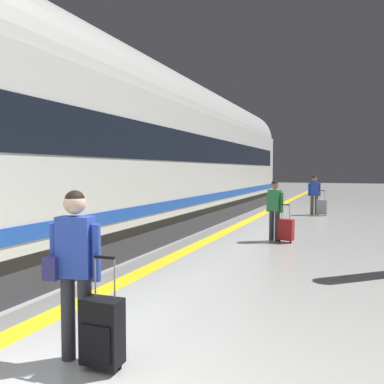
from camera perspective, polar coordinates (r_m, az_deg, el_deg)
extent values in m
cube|color=yellow|center=(12.74, 4.72, -5.40)|extent=(0.36, 80.00, 0.01)
cube|color=slate|center=(12.83, 3.41, -5.34)|extent=(0.57, 80.00, 0.01)
cube|color=#38383D|center=(11.14, -9.44, -4.86)|extent=(2.67, 26.47, 0.70)
cube|color=silver|center=(11.04, -9.52, 4.44)|extent=(2.90, 27.57, 2.90)
cylinder|color=silver|center=(11.16, -9.59, 11.65)|extent=(2.84, 27.02, 2.84)
cube|color=black|center=(11.05, -9.54, 6.25)|extent=(2.93, 25.92, 0.80)
cube|color=#1E4CB2|center=(11.07, -9.47, -1.52)|extent=(2.94, 27.02, 0.24)
cube|color=gray|center=(15.36, -6.30, 3.13)|extent=(0.02, 0.90, 2.00)
cylinder|color=#383842|center=(4.37, -14.53, -16.58)|extent=(0.14, 0.14, 0.83)
cylinder|color=#383842|center=(4.44, -16.70, -16.27)|extent=(0.14, 0.14, 0.83)
cube|color=blue|center=(4.22, -15.76, -7.26)|extent=(0.37, 0.26, 0.59)
cylinder|color=blue|center=(4.13, -13.08, -8.15)|extent=(0.09, 0.09, 0.55)
cylinder|color=blue|center=(4.32, -18.43, -7.73)|extent=(0.09, 0.09, 0.55)
sphere|color=beige|center=(4.17, -15.85, -1.49)|extent=(0.22, 0.22, 0.22)
sphere|color=black|center=(4.17, -15.85, -1.15)|extent=(0.20, 0.20, 0.20)
cube|color=navy|center=(4.33, -18.29, -9.73)|extent=(0.19, 0.30, 0.22)
cube|color=black|center=(4.17, -12.26, -18.24)|extent=(0.39, 0.23, 0.62)
cube|color=black|center=(4.11, -13.18, -19.75)|extent=(0.31, 0.02, 0.34)
cylinder|color=black|center=(4.29, -9.95, -22.51)|extent=(0.02, 0.06, 0.06)
cylinder|color=black|center=(4.42, -13.40, -21.71)|extent=(0.02, 0.06, 0.06)
cylinder|color=gray|center=(4.01, -10.63, -11.61)|extent=(0.02, 0.02, 0.38)
cylinder|color=gray|center=(4.12, -13.18, -11.25)|extent=(0.02, 0.02, 0.38)
cube|color=black|center=(4.02, -11.95, -8.81)|extent=(0.22, 0.03, 0.02)
cylinder|color=brown|center=(18.05, 16.20, -1.73)|extent=(0.13, 0.13, 0.81)
cylinder|color=brown|center=(18.07, 16.75, -1.74)|extent=(0.13, 0.13, 0.81)
cube|color=blue|center=(18.02, 16.51, 0.46)|extent=(0.36, 0.25, 0.58)
cylinder|color=blue|center=(18.01, 15.83, 0.32)|extent=(0.09, 0.09, 0.54)
cylinder|color=blue|center=(18.06, 17.17, 0.30)|extent=(0.09, 0.09, 0.54)
sphere|color=#A37556|center=(18.01, 16.53, 1.78)|extent=(0.21, 0.21, 0.21)
sphere|color=black|center=(18.01, 16.53, 1.86)|extent=(0.19, 0.19, 0.19)
cube|color=#9E9EA3|center=(17.77, 17.43, -1.99)|extent=(0.41, 0.28, 0.59)
cube|color=#9E9EA3|center=(17.89, 17.38, -2.19)|extent=(0.31, 0.07, 0.32)
cylinder|color=black|center=(17.72, 16.98, -3.05)|extent=(0.03, 0.06, 0.06)
cylinder|color=black|center=(17.75, 17.89, -3.05)|extent=(0.03, 0.06, 0.06)
cylinder|color=gray|center=(17.67, 17.14, -0.43)|extent=(0.02, 0.02, 0.38)
cylinder|color=gray|center=(17.69, 17.81, -0.44)|extent=(0.02, 0.02, 0.38)
cube|color=black|center=(17.67, 17.48, 0.18)|extent=(0.22, 0.06, 0.02)
cylinder|color=#383842|center=(11.21, 10.92, -4.58)|extent=(0.13, 0.13, 0.79)
cylinder|color=#383842|center=(11.13, 11.66, -4.65)|extent=(0.13, 0.13, 0.79)
cube|color=#338C4C|center=(11.10, 11.33, -1.15)|extent=(0.37, 0.29, 0.57)
cylinder|color=#338C4C|center=(11.22, 10.45, -1.33)|extent=(0.08, 0.08, 0.53)
cylinder|color=#338C4C|center=(11.01, 12.27, -1.44)|extent=(0.08, 0.08, 0.53)
sphere|color=#A37556|center=(11.08, 11.35, 0.94)|extent=(0.21, 0.21, 0.21)
sphere|color=black|center=(11.08, 11.35, 1.06)|extent=(0.19, 0.19, 0.19)
cube|color=#A51E1E|center=(11.01, 12.83, -5.08)|extent=(0.42, 0.29, 0.54)
cube|color=#A51E1E|center=(11.13, 13.03, -5.35)|extent=(0.31, 0.08, 0.30)
cylinder|color=black|center=(11.05, 11.99, -6.63)|extent=(0.03, 0.06, 0.06)
cylinder|color=black|center=(10.95, 13.40, -6.73)|extent=(0.03, 0.06, 0.06)
cylinder|color=gray|center=(10.94, 12.24, -2.70)|extent=(0.02, 0.02, 0.38)
cylinder|color=gray|center=(10.87, 13.28, -2.75)|extent=(0.02, 0.02, 0.38)
cube|color=black|center=(10.89, 12.77, -1.73)|extent=(0.22, 0.07, 0.02)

